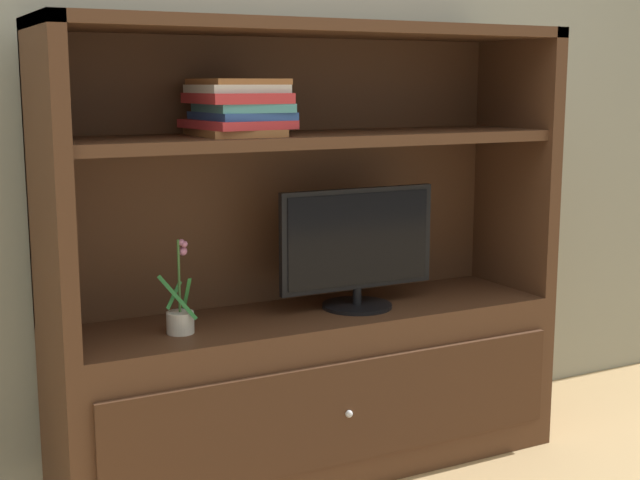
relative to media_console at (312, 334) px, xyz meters
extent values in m
cube|color=gray|center=(0.00, 0.34, 0.93)|extent=(6.00, 0.10, 2.80)
cube|color=#4C2D1C|center=(0.00, -0.01, -0.19)|extent=(1.72, 0.44, 0.55)
cube|color=#462A19|center=(0.00, -0.24, -0.19)|extent=(1.58, 0.02, 0.33)
sphere|color=silver|center=(0.00, -0.25, -0.19)|extent=(0.02, 0.02, 0.02)
cube|color=#4C2D1C|center=(-0.84, -0.01, 0.55)|extent=(0.05, 0.44, 0.94)
cube|color=#4C2D1C|center=(0.84, -0.01, 0.55)|extent=(0.05, 0.44, 0.94)
cube|color=#4C2D1C|center=(0.00, 0.20, 0.55)|extent=(1.72, 0.02, 0.94)
cube|color=#4C2D1C|center=(0.00, -0.01, 1.00)|extent=(1.72, 0.44, 0.04)
cube|color=#4C2D1C|center=(0.00, -0.01, 0.65)|extent=(1.62, 0.40, 0.04)
cylinder|color=black|center=(0.16, -0.03, 0.09)|extent=(0.24, 0.24, 0.01)
cylinder|color=black|center=(0.16, -0.03, 0.12)|extent=(0.03, 0.03, 0.06)
cube|color=black|center=(0.16, -0.03, 0.32)|extent=(0.57, 0.02, 0.34)
cube|color=black|center=(0.16, -0.04, 0.32)|extent=(0.53, 0.00, 0.31)
cylinder|color=beige|center=(-0.48, -0.05, 0.11)|extent=(0.08, 0.08, 0.07)
cylinder|color=#3D6B33|center=(-0.48, -0.05, 0.26)|extent=(0.01, 0.01, 0.22)
cube|color=#2D7A38|center=(-0.45, -0.05, 0.20)|extent=(0.02, 0.10, 0.13)
cube|color=#2D7A38|center=(-0.49, -0.03, 0.20)|extent=(0.07, 0.05, 0.08)
cube|color=#2D7A38|center=(-0.49, -0.07, 0.20)|extent=(0.10, 0.08, 0.13)
sphere|color=#C6729E|center=(-0.46, -0.05, 0.36)|extent=(0.02, 0.02, 0.02)
sphere|color=#C6729E|center=(-0.46, -0.04, 0.33)|extent=(0.03, 0.03, 0.03)
sphere|color=#C6729E|center=(-0.46, -0.05, 0.36)|extent=(0.02, 0.02, 0.02)
cube|color=#A56638|center=(-0.27, 0.00, 0.68)|extent=(0.24, 0.32, 0.02)
cube|color=red|center=(-0.26, 0.00, 0.71)|extent=(0.29, 0.33, 0.03)
cube|color=#2D519E|center=(-0.24, 0.00, 0.73)|extent=(0.26, 0.30, 0.02)
cube|color=teal|center=(-0.24, -0.01, 0.76)|extent=(0.24, 0.27, 0.03)
cube|color=red|center=(-0.26, -0.01, 0.79)|extent=(0.27, 0.29, 0.03)
cube|color=silver|center=(-0.26, -0.01, 0.81)|extent=(0.26, 0.25, 0.03)
cube|color=#A56638|center=(-0.25, 0.00, 0.84)|extent=(0.25, 0.27, 0.02)
camera|label=1|loc=(-1.31, -2.55, 0.83)|focal=49.79mm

